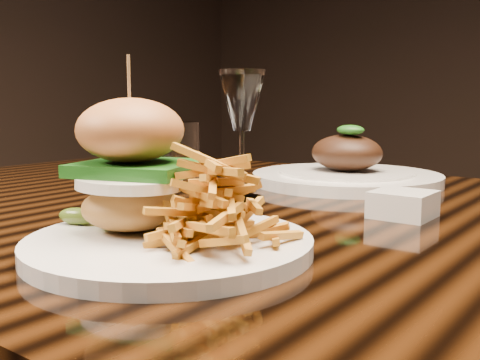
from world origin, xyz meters
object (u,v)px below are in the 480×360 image
Objects in this scene: dining_table at (333,275)px; wine_glass at (242,105)px; burger_plate at (167,199)px; far_dish at (346,172)px.

wine_glass is at bearing 173.22° from dining_table.
burger_plate is 0.30m from wine_glass.
dining_table is at bearing -66.49° from far_dish.
far_dish is (0.05, 0.23, -0.11)m from wine_glass.
wine_glass is 0.57× the size of far_dish.
burger_plate reaches higher than dining_table.
wine_glass is at bearing -102.09° from far_dish.
burger_plate is 1.46× the size of wine_glass.
dining_table is 5.06× the size of far_dish.
burger_plate is 0.84× the size of far_dish.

